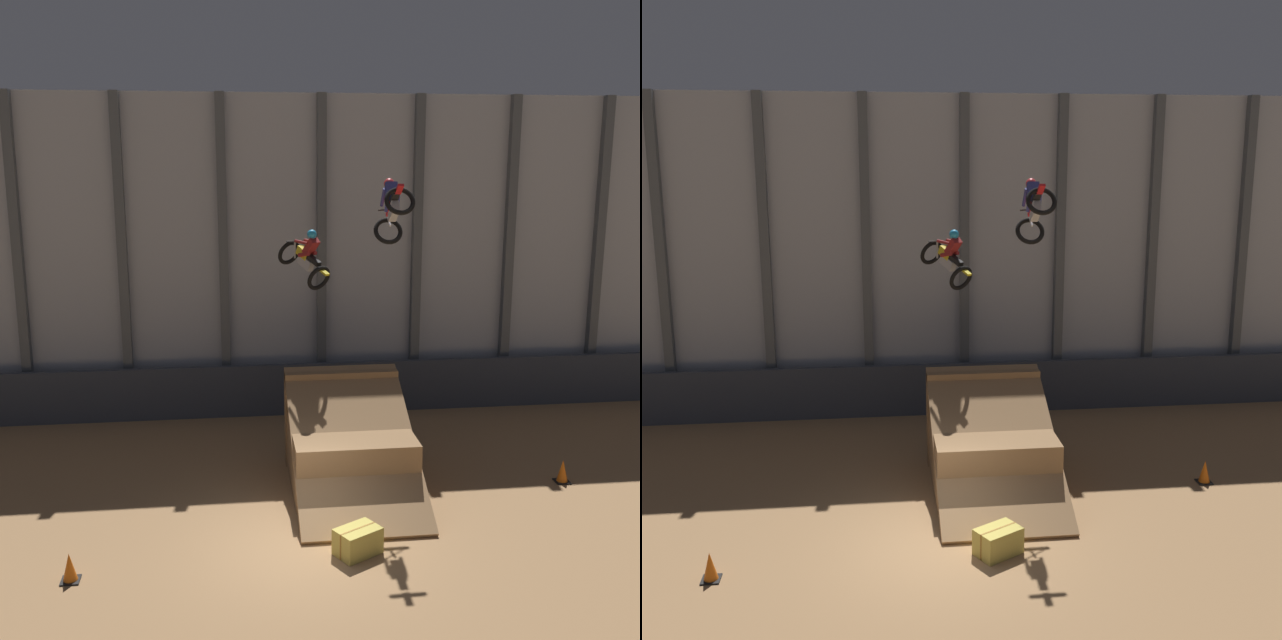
{
  "view_description": "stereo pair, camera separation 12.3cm",
  "coord_description": "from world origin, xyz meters",
  "views": [
    {
      "loc": [
        -1.34,
        -14.21,
        7.99
      ],
      "look_at": [
        0.98,
        4.8,
        3.82
      ],
      "focal_mm": 42.0,
      "sensor_mm": 36.0,
      "label": 1
    },
    {
      "loc": [
        -1.22,
        -14.22,
        7.99
      ],
      "look_at": [
        0.98,
        4.8,
        3.82
      ],
      "focal_mm": 42.0,
      "sensor_mm": 36.0,
      "label": 2
    }
  ],
  "objects": [
    {
      "name": "hay_bale_trackside",
      "position": [
        1.13,
        -0.36,
        0.28
      ],
      "size": [
        1.08,
        0.97,
        0.57
      ],
      "rotation": [
        0.0,
        0.0,
        0.52
      ],
      "color": "#CCB751",
      "rests_on": "ground_plane"
    },
    {
      "name": "arena_back_wall",
      "position": [
        0.0,
        9.04,
        4.95
      ],
      "size": [
        32.0,
        0.4,
        9.9
      ],
      "color": "#A3A8B2",
      "rests_on": "ground_plane"
    },
    {
      "name": "dirt_ramp",
      "position": [
        1.49,
        3.24,
        0.92
      ],
      "size": [
        2.97,
        4.69,
        2.69
      ],
      "color": "#966F48",
      "rests_on": "ground_plane"
    },
    {
      "name": "rider_bike_right_air",
      "position": [
        2.58,
        3.52,
        6.81
      ],
      "size": [
        0.75,
        1.71,
        1.67
      ],
      "rotation": [
        -0.61,
        0.0,
        0.01
      ],
      "color": "black"
    },
    {
      "name": "ground_plane",
      "position": [
        0.0,
        0.0,
        0.0
      ],
      "size": [
        60.0,
        60.0,
        0.0
      ],
      "primitive_type": "plane",
      "color": "#9E754C"
    },
    {
      "name": "traffic_cone_arena_edge",
      "position": [
        -4.55,
        -0.7,
        0.28
      ],
      "size": [
        0.36,
        0.36,
        0.58
      ],
      "color": "black",
      "rests_on": "ground_plane"
    },
    {
      "name": "rider_bike_left_air",
      "position": [
        0.73,
        5.91,
        5.31
      ],
      "size": [
        1.53,
        1.8,
        1.68
      ],
      "rotation": [
        0.41,
        0.0,
        0.58
      ],
      "color": "black"
    },
    {
      "name": "lower_barrier",
      "position": [
        0.0,
        8.38,
        0.82
      ],
      "size": [
        31.36,
        0.2,
        1.64
      ],
      "color": "#383D47",
      "rests_on": "ground_plane"
    },
    {
      "name": "traffic_cone_near_ramp",
      "position": [
        6.83,
        2.45,
        0.28
      ],
      "size": [
        0.36,
        0.36,
        0.58
      ],
      "color": "black",
      "rests_on": "ground_plane"
    }
  ]
}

